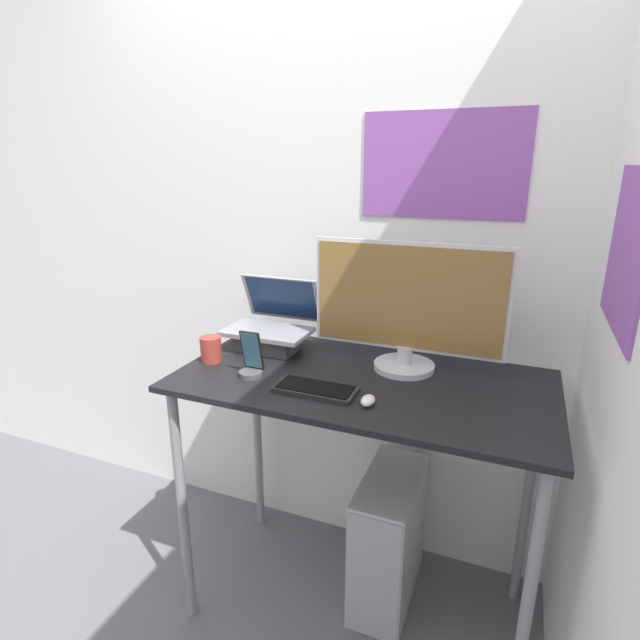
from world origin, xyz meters
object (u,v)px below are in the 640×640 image
monitor (407,309)px  keyboard (316,389)px  laptop (271,330)px  computer_tower (388,538)px  cell_phone (251,363)px  mouse (368,401)px

monitor → keyboard: size_ratio=2.53×
laptop → monitor: 0.53m
monitor → computer_tower: 0.89m
laptop → monitor: bearing=-1.1°
keyboard → cell_phone: (-0.24, 0.03, 0.04)m
laptop → keyboard: 0.42m
cell_phone → computer_tower: (0.43, 0.21, -0.72)m
computer_tower → keyboard: bearing=-128.4°
laptop → computer_tower: (0.49, -0.04, -0.75)m
keyboard → laptop: bearing=136.5°
computer_tower → laptop: bearing=175.2°
mouse → computer_tower: bearing=85.9°
computer_tower → cell_phone: bearing=-153.9°
mouse → computer_tower: 0.74m
monitor → mouse: size_ratio=10.13×
laptop → keyboard: size_ratio=1.24×
monitor → keyboard: 0.40m
monitor → cell_phone: (-0.45, -0.24, -0.16)m
cell_phone → computer_tower: cell_phone is taller
keyboard → computer_tower: 0.76m
keyboard → cell_phone: 0.24m
monitor → cell_phone: size_ratio=4.13×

